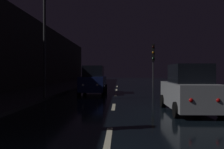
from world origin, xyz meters
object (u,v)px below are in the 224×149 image
traffic_light_far_right (153,56)px  car_approaching_headlights (93,81)px  car_parked_right_near (189,90)px  streetlamp_overhead (52,20)px

traffic_light_far_right → car_approaching_headlights: bearing=-24.2°
traffic_light_far_right → car_parked_right_near: bearing=9.9°
streetlamp_overhead → car_approaching_headlights: streetlamp_overhead is taller
streetlamp_overhead → car_approaching_headlights: size_ratio=1.67×
traffic_light_far_right → car_parked_right_near: size_ratio=1.19×
traffic_light_far_right → car_approaching_headlights: traffic_light_far_right is taller
car_parked_right_near → streetlamp_overhead: bearing=59.7°
car_approaching_headlights → car_parked_right_near: bearing=29.6°
traffic_light_far_right → streetlamp_overhead: (-7.78, -12.51, 1.34)m
traffic_light_far_right → streetlamp_overhead: streetlamp_overhead is taller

